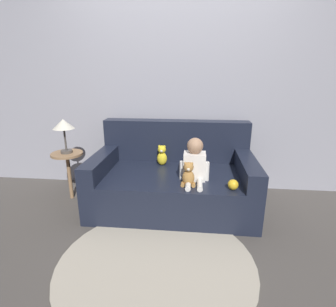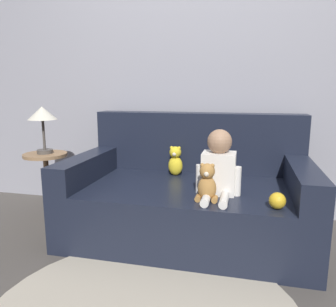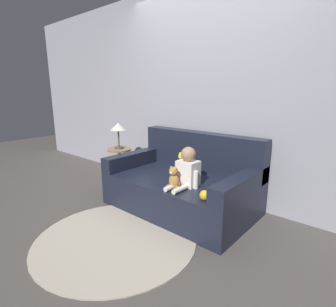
{
  "view_description": "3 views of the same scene",
  "coord_description": "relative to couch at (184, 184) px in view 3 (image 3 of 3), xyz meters",
  "views": [
    {
      "loc": [
        0.21,
        -2.49,
        1.36
      ],
      "look_at": [
        -0.04,
        -0.09,
        0.61
      ],
      "focal_mm": 28.0,
      "sensor_mm": 36.0,
      "label": 1
    },
    {
      "loc": [
        0.37,
        -2.15,
        1.02
      ],
      "look_at": [
        -0.14,
        -0.01,
        0.59
      ],
      "focal_mm": 35.0,
      "sensor_mm": 36.0,
      "label": 2
    },
    {
      "loc": [
        1.72,
        -2.21,
        1.33
      ],
      "look_at": [
        -0.14,
        -0.05,
        0.64
      ],
      "focal_mm": 28.0,
      "sensor_mm": 36.0,
      "label": 3
    }
  ],
  "objects": [
    {
      "name": "ground_plane",
      "position": [
        0.0,
        -0.07,
        -0.28
      ],
      "size": [
        12.0,
        12.0,
        0.0
      ],
      "primitive_type": "plane",
      "color": "#4C4742"
    },
    {
      "name": "wall_back",
      "position": [
        0.0,
        0.5,
        1.02
      ],
      "size": [
        8.0,
        0.05,
        2.6
      ],
      "color": "#93939E",
      "rests_on": "ground_plane"
    },
    {
      "name": "couch",
      "position": [
        0.0,
        0.0,
        0.0
      ],
      "size": [
        1.62,
        0.97,
        0.84
      ],
      "color": "black",
      "rests_on": "ground_plane"
    },
    {
      "name": "person_baby",
      "position": [
        0.22,
        -0.23,
        0.27
      ],
      "size": [
        0.28,
        0.38,
        0.4
      ],
      "color": "white",
      "rests_on": "couch"
    },
    {
      "name": "teddy_bear_brown",
      "position": [
        0.17,
        -0.39,
        0.2
      ],
      "size": [
        0.13,
        0.1,
        0.23
      ],
      "color": "#AD7A3D",
      "rests_on": "couch"
    },
    {
      "name": "plush_toy_side",
      "position": [
        -0.14,
        0.14,
        0.21
      ],
      "size": [
        0.11,
        0.1,
        0.22
      ],
      "color": "yellow",
      "rests_on": "couch"
    },
    {
      "name": "toy_ball",
      "position": [
        0.55,
        -0.43,
        0.14
      ],
      "size": [
        0.09,
        0.09,
        0.09
      ],
      "color": "gold",
      "rests_on": "couch"
    },
    {
      "name": "floor_rug",
      "position": [
        -0.04,
        -0.96,
        -0.28
      ],
      "size": [
        1.46,
        1.46,
        0.01
      ],
      "color": "#B2A893",
      "rests_on": "ground_plane"
    },
    {
      "name": "side_table",
      "position": [
        -1.15,
        -0.01,
        0.39
      ],
      "size": [
        0.33,
        0.33,
        0.89
      ],
      "color": "#93704C",
      "rests_on": "ground_plane"
    }
  ]
}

